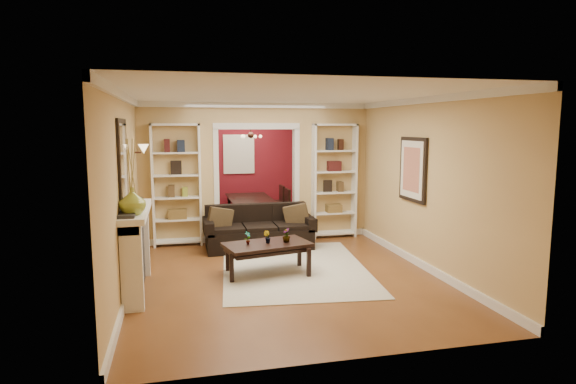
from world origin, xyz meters
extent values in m
plane|color=brown|center=(0.00, 0.00, 0.00)|extent=(8.00, 8.00, 0.00)
plane|color=white|center=(0.00, 0.00, 2.70)|extent=(8.00, 8.00, 0.00)
plane|color=tan|center=(0.00, 4.00, 1.35)|extent=(8.00, 0.00, 8.00)
plane|color=tan|center=(0.00, -4.00, 1.35)|extent=(8.00, 0.00, 8.00)
plane|color=tan|center=(-2.25, 0.00, 1.35)|extent=(0.00, 8.00, 8.00)
plane|color=tan|center=(2.25, 0.00, 1.35)|extent=(0.00, 8.00, 8.00)
cube|color=tan|center=(0.00, 1.20, 1.35)|extent=(4.50, 0.15, 2.70)
cube|color=maroon|center=(0.00, 3.97, 1.32)|extent=(4.44, 0.04, 2.64)
cube|color=#8CA5CC|center=(0.00, 3.93, 1.55)|extent=(0.78, 0.03, 0.98)
cube|color=beige|center=(0.24, -0.94, 0.01)|extent=(2.55, 3.35, 0.01)
cube|color=black|center=(-0.09, 0.45, 0.39)|extent=(2.02, 0.87, 0.79)
cube|color=#4F3C22|center=(-0.81, 0.43, 0.60)|extent=(0.45, 0.21, 0.43)
cube|color=#4F3C22|center=(0.62, 0.43, 0.61)|extent=(0.46, 0.25, 0.44)
cube|color=black|center=(-0.23, -1.13, 0.24)|extent=(1.40, 0.95, 0.48)
imported|color=#336626|center=(-0.53, -1.13, 0.58)|extent=(0.12, 0.12, 0.20)
imported|color=#336626|center=(-0.23, -1.13, 0.58)|extent=(0.13, 0.13, 0.19)
imported|color=#336626|center=(0.07, -1.13, 0.59)|extent=(0.13, 0.13, 0.21)
cube|color=white|center=(-1.55, 1.03, 1.15)|extent=(0.90, 0.30, 2.30)
cube|color=white|center=(1.55, 1.03, 1.15)|extent=(0.90, 0.30, 2.30)
cube|color=white|center=(-2.09, -1.50, 0.58)|extent=(0.32, 1.70, 1.16)
imported|color=olive|center=(-2.09, -2.00, 1.33)|extent=(0.41, 0.41, 0.34)
cube|color=silver|center=(-2.23, -1.50, 1.80)|extent=(0.03, 0.95, 1.10)
cube|color=#FFE0A5|center=(-2.15, 0.55, 1.83)|extent=(0.18, 0.18, 0.22)
cube|color=black|center=(2.21, -1.00, 1.55)|extent=(0.04, 0.85, 1.05)
imported|color=black|center=(0.12, 2.70, 0.31)|extent=(1.75, 0.98, 0.61)
cube|color=black|center=(-0.43, 2.40, 0.47)|extent=(0.55, 0.55, 0.93)
cube|color=black|center=(0.67, 2.40, 0.43)|extent=(0.56, 0.56, 0.86)
cube|color=black|center=(-0.43, 3.00, 0.37)|extent=(0.48, 0.48, 0.75)
cube|color=black|center=(0.67, 3.00, 0.43)|extent=(0.56, 0.56, 0.87)
cube|color=#3A211A|center=(0.00, 2.70, 2.02)|extent=(0.50, 0.50, 0.30)
camera|label=1|loc=(-1.55, -8.16, 2.25)|focal=30.00mm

